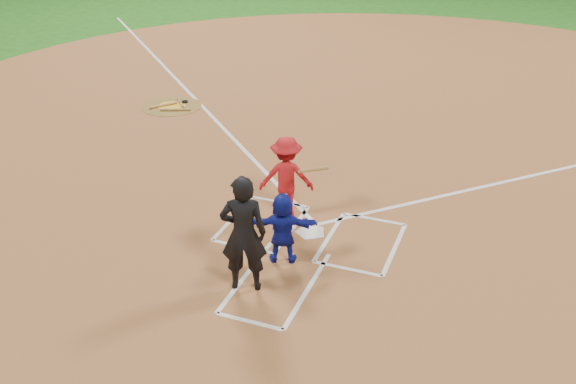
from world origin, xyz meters
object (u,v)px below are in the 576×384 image
(catcher, at_px, (283,228))
(umpire, at_px, (244,234))
(on_deck_circle, at_px, (172,106))
(batter_at_plate, at_px, (286,177))
(home_plate, at_px, (311,232))

(catcher, height_order, umpire, umpire)
(on_deck_circle, relative_size, batter_at_plate, 1.05)
(umpire, bearing_deg, catcher, -126.23)
(on_deck_circle, xyz_separation_m, umpire, (5.56, -7.16, 0.99))
(batter_at_plate, bearing_deg, home_plate, -35.81)
(catcher, relative_size, batter_at_plate, 0.79)
(home_plate, height_order, umpire, umpire)
(home_plate, bearing_deg, catcher, 82.08)
(on_deck_circle, bearing_deg, catcher, -46.76)
(home_plate, distance_m, catcher, 1.23)
(catcher, bearing_deg, on_deck_circle, -65.27)
(home_plate, relative_size, umpire, 0.30)
(catcher, height_order, batter_at_plate, batter_at_plate)
(home_plate, relative_size, batter_at_plate, 0.37)
(catcher, xyz_separation_m, umpire, (-0.28, -0.95, 0.36))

